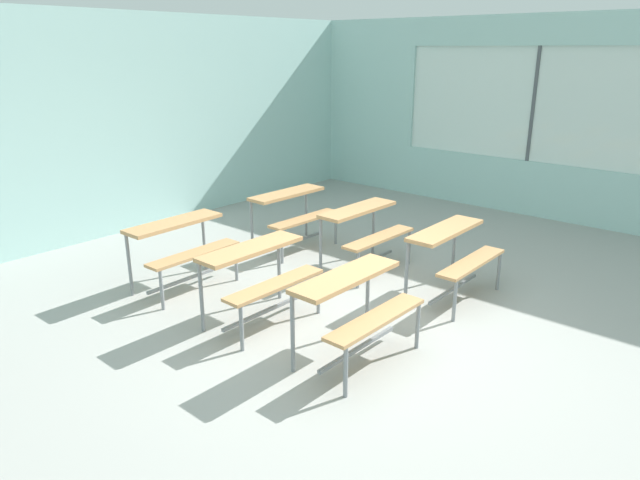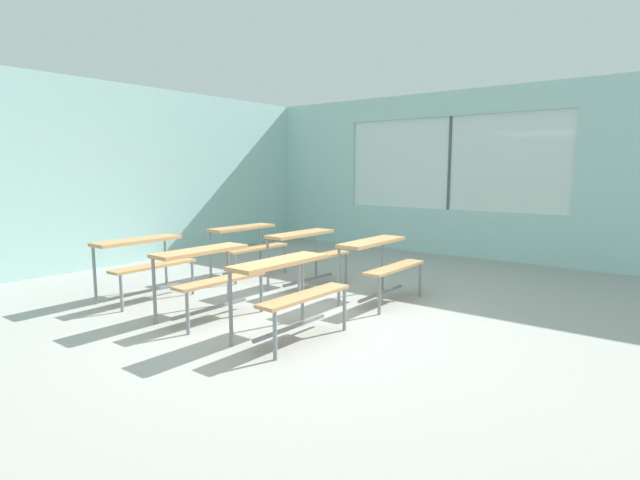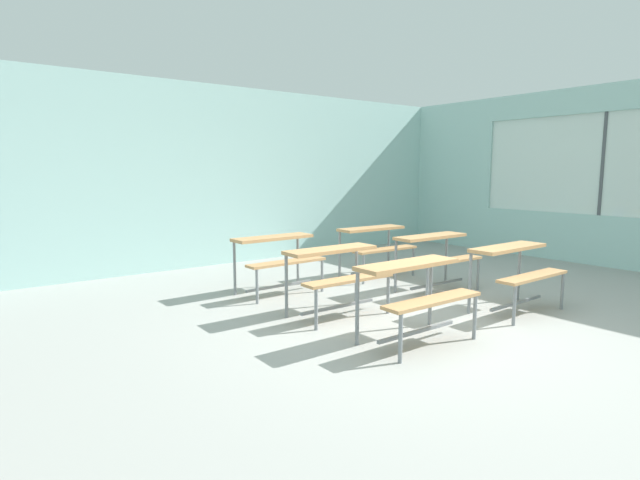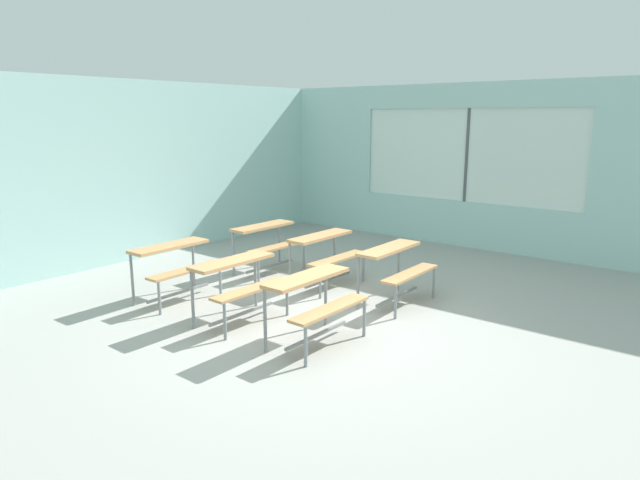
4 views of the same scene
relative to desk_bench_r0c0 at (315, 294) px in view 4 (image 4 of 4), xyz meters
name	(u,v)px [view 4 (image 4 of 4)]	position (x,y,z in m)	size (l,w,h in m)	color
ground	(318,331)	(0.34, 0.23, -0.59)	(10.00, 9.00, 0.05)	#9E9E99
wall_back	(98,174)	(0.34, 4.73, 0.94)	(10.00, 0.12, 3.00)	#A8D1CC
wall_right	(500,171)	(5.34, 0.10, 0.88)	(0.12, 9.00, 3.00)	#A8D1CC
desk_bench_r0c0	(315,294)	(0.00, 0.00, 0.00)	(1.11, 0.60, 0.74)	tan
desk_bench_r0c1	(396,262)	(1.68, 0.01, 0.00)	(1.10, 0.60, 0.74)	tan
desk_bench_r1c0	(239,276)	(-0.04, 1.12, 0.00)	(1.11, 0.61, 0.74)	tan
desk_bench_r1c1	(326,248)	(1.72, 1.19, 0.00)	(1.11, 0.61, 0.74)	tan
desk_bench_r2c0	(175,259)	(-0.01, 2.36, 0.00)	(1.11, 0.61, 0.74)	tan
desk_bench_r2c1	(268,237)	(1.73, 2.35, 0.00)	(1.12, 0.62, 0.74)	tan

